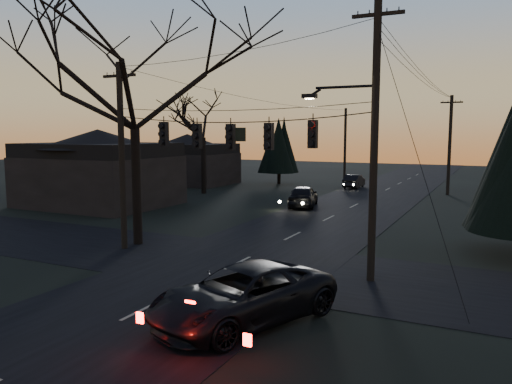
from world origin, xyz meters
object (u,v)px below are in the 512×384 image
at_px(utility_pole_right, 370,281).
at_px(utility_pole_far_r, 447,195).
at_px(sedan_oncoming_a, 303,196).
at_px(bare_tree_left, 134,81).
at_px(utility_pole_far_l, 344,181).
at_px(sedan_oncoming_b, 354,181).
at_px(suv_near, 243,295).
at_px(utility_pole_left, 125,248).

relative_size(utility_pole_right, utility_pole_far_r, 1.18).
distance_m(utility_pole_far_r, sedan_oncoming_a, 14.93).
xyz_separation_m(utility_pole_far_r, bare_tree_left, (-11.55, -26.97, 7.76)).
height_order(utility_pole_far_l, sedan_oncoming_a, utility_pole_far_l).
distance_m(utility_pole_right, utility_pole_far_r, 28.00).
bearing_deg(utility_pole_far_l, sedan_oncoming_a, -82.07).
bearing_deg(bare_tree_left, sedan_oncoming_b, 84.33).
relative_size(utility_pole_far_r, suv_near, 1.49).
height_order(utility_pole_far_r, sedan_oncoming_a, utility_pole_far_r).
bearing_deg(bare_tree_left, utility_pole_far_l, 89.92).
bearing_deg(utility_pole_far_l, utility_pole_left, -90.00).
height_order(utility_pole_left, suv_near, utility_pole_left).
xyz_separation_m(utility_pole_far_r, sedan_oncoming_b, (-8.70, 1.73, 0.64)).
distance_m(suv_near, sedan_oncoming_b, 35.90).
height_order(suv_near, sedan_oncoming_b, suv_near).
xyz_separation_m(utility_pole_far_l, bare_tree_left, (-0.05, -34.97, 7.76)).
relative_size(sedan_oncoming_a, sedan_oncoming_b, 1.18).
bearing_deg(utility_pole_left, sedan_oncoming_b, 84.62).
relative_size(suv_near, sedan_oncoming_b, 1.47).
height_order(utility_pole_right, sedan_oncoming_b, utility_pole_right).
height_order(utility_pole_left, sedan_oncoming_a, utility_pole_left).
distance_m(utility_pole_right, suv_near, 6.11).
relative_size(utility_pole_far_r, sedan_oncoming_a, 1.85).
distance_m(utility_pole_far_l, sedan_oncoming_b, 6.90).
distance_m(utility_pole_right, utility_pole_far_l, 37.79).
relative_size(utility_pole_far_r, utility_pole_far_l, 1.06).
bearing_deg(sedan_oncoming_a, utility_pole_far_l, -96.20).
relative_size(utility_pole_right, utility_pole_far_l, 1.25).
xyz_separation_m(utility_pole_right, utility_pole_far_l, (-11.50, 36.00, 0.00)).
bearing_deg(sedan_oncoming_b, bare_tree_left, 82.71).
distance_m(utility_pole_right, bare_tree_left, 13.95).
distance_m(utility_pole_left, utility_pole_far_r, 30.27).
height_order(utility_pole_right, suv_near, utility_pole_right).
relative_size(utility_pole_right, sedan_oncoming_b, 2.57).
bearing_deg(sedan_oncoming_a, suv_near, 92.46).
height_order(utility_pole_right, utility_pole_far_l, utility_pole_right).
height_order(utility_pole_far_l, suv_near, utility_pole_far_l).
bearing_deg(utility_pole_right, utility_pole_left, 180.00).
bearing_deg(utility_pole_far_r, utility_pole_far_l, 145.18).
xyz_separation_m(utility_pole_right, utility_pole_far_r, (0.00, 28.00, 0.00)).
bearing_deg(utility_pole_far_l, sedan_oncoming_b, -65.95).
bearing_deg(suv_near, bare_tree_left, 166.04).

